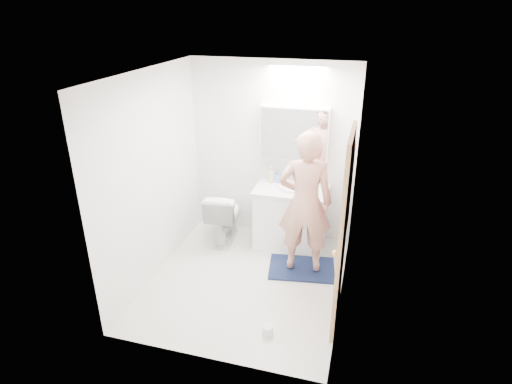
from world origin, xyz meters
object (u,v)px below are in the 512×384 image
(soap_bottle_a, at_px, (271,174))
(toothbrush_cup, at_px, (307,182))
(soap_bottle_b, at_px, (278,176))
(toilet_paper_roll, at_px, (268,330))
(toilet, at_px, (224,215))
(person, at_px, (305,203))
(vanity_cabinet, at_px, (290,218))
(medicine_cabinet, at_px, (294,133))

(soap_bottle_a, relative_size, toothbrush_cup, 2.22)
(soap_bottle_a, height_order, soap_bottle_b, soap_bottle_a)
(soap_bottle_b, xyz_separation_m, toilet_paper_roll, (0.36, -1.94, -0.85))
(toilet, xyz_separation_m, toothbrush_cup, (1.07, 0.28, 0.50))
(toothbrush_cup, distance_m, toilet_paper_roll, 2.09)
(toothbrush_cup, bearing_deg, toilet, -165.59)
(toilet, xyz_separation_m, person, (1.16, -0.44, 0.54))
(vanity_cabinet, height_order, soap_bottle_a, soap_bottle_a)
(vanity_cabinet, xyz_separation_m, soap_bottle_a, (-0.31, 0.15, 0.54))
(medicine_cabinet, bearing_deg, person, -69.00)
(toothbrush_cup, relative_size, toilet_paper_roll, 0.90)
(vanity_cabinet, distance_m, toothbrush_cup, 0.53)
(soap_bottle_b, bearing_deg, toilet, -156.17)
(toilet, relative_size, person, 0.43)
(toilet_paper_roll, bearing_deg, soap_bottle_b, 100.41)
(person, bearing_deg, vanity_cabinet, -73.17)
(soap_bottle_b, bearing_deg, soap_bottle_a, -160.68)
(vanity_cabinet, relative_size, soap_bottle_a, 4.07)
(soap_bottle_b, bearing_deg, medicine_cabinet, 8.70)
(medicine_cabinet, distance_m, toilet, 1.46)
(soap_bottle_b, xyz_separation_m, toothbrush_cup, (0.40, -0.02, -0.04))
(medicine_cabinet, distance_m, person, 1.01)
(person, bearing_deg, toothbrush_cup, -91.71)
(vanity_cabinet, xyz_separation_m, person, (0.27, -0.56, 0.52))
(person, relative_size, toilet_paper_roll, 15.67)
(toothbrush_cup, height_order, toilet_paper_roll, toothbrush_cup)
(soap_bottle_a, bearing_deg, person, -50.82)
(toilet, relative_size, toilet_paper_roll, 6.70)
(toothbrush_cup, bearing_deg, soap_bottle_b, 177.16)
(person, distance_m, toilet_paper_roll, 1.49)
(toilet, height_order, toilet_paper_roll, toilet)
(vanity_cabinet, bearing_deg, person, -64.47)
(medicine_cabinet, height_order, toothbrush_cup, medicine_cabinet)
(toilet, bearing_deg, person, 153.61)
(toilet, distance_m, toothbrush_cup, 1.21)
(soap_bottle_a, xyz_separation_m, toilet_paper_roll, (0.44, -1.91, -0.88))
(toilet, height_order, soap_bottle_b, soap_bottle_b)
(person, distance_m, soap_bottle_b, 0.89)
(vanity_cabinet, relative_size, medicine_cabinet, 1.02)
(soap_bottle_b, bearing_deg, toilet_paper_roll, -79.59)
(person, xyz_separation_m, soap_bottle_b, (-0.49, 0.74, -0.00))
(person, xyz_separation_m, toilet_paper_roll, (-0.13, -1.21, -0.86))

